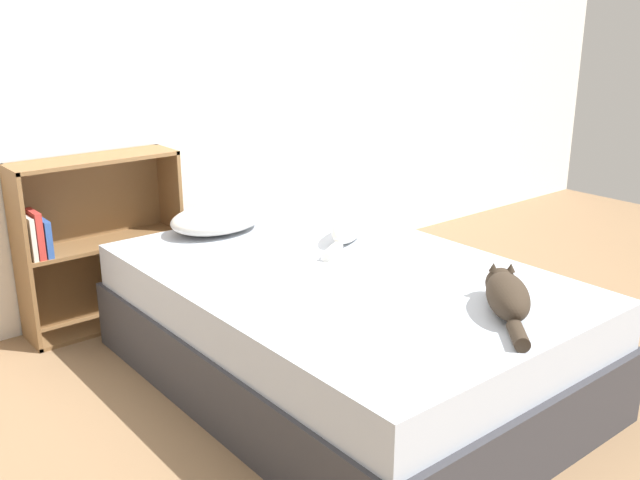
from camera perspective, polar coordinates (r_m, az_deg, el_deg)
ground_plane at (r=3.33m, az=1.73°, el=-10.94°), size 8.00×8.00×0.00m
wall_back at (r=4.11m, az=-11.48°, el=12.60°), size 8.00×0.06×2.50m
bed at (r=3.21m, az=1.77°, el=-6.89°), size 1.41×2.08×0.53m
pillow at (r=3.67m, az=-8.19°, el=1.69°), size 0.50×0.35×0.14m
cat_light at (r=3.52m, az=2.49°, el=1.17°), size 0.51×0.35×0.15m
cat_dark at (r=2.76m, az=14.72°, el=-4.29°), size 0.42×0.44×0.15m
bookshelf at (r=3.90m, az=-17.64°, el=-0.03°), size 0.83×0.26×0.91m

